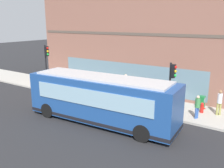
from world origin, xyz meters
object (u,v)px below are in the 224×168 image
Objects in this scene: pedestrian_by_light_pole at (220,101)px; pedestrian_near_hydrant at (126,83)px; pedestrian_near_building_entrance at (197,105)px; newspaper_vending_box at (202,102)px; traffic_light_near_corner at (172,79)px; fire_hydrant at (202,108)px; traffic_light_down_block at (47,59)px; pedestrian_walking_along_curb at (157,89)px; city_bus_nearside at (101,99)px.

pedestrian_near_hydrant reaches higher than pedestrian_by_light_pole.
newspaper_vending_box is (2.28, 0.26, -0.44)m from pedestrian_near_building_entrance.
traffic_light_near_corner is 3.62m from newspaper_vending_box.
pedestrian_near_hydrant reaches higher than fire_hydrant.
fire_hydrant is 1.39m from pedestrian_near_building_entrance.
fire_hydrant is 0.42× the size of pedestrian_by_light_pole.
traffic_light_down_block reaches higher than pedestrian_by_light_pole.
pedestrian_near_hydrant is (0.99, 6.85, 0.67)m from fire_hydrant.
fire_hydrant is at bearing -47.72° from traffic_light_near_corner.
traffic_light_down_block reaches higher than pedestrian_near_hydrant.
newspaper_vending_box is at bearing -79.39° from pedestrian_walking_along_curb.
pedestrian_near_hydrant is (0.84, 7.91, 0.00)m from pedestrian_by_light_pole.
pedestrian_walking_along_curb is (-0.61, -3.22, 0.02)m from pedestrian_near_hydrant.
city_bus_nearside is at bearing -164.22° from pedestrian_near_hydrant.
pedestrian_walking_along_curb is at bearing 43.67° from traffic_light_near_corner.
traffic_light_near_corner reaches higher than pedestrian_near_hydrant.
traffic_light_down_block is 14.07m from fire_hydrant.
pedestrian_near_hydrant is at bearing 79.24° from pedestrian_walking_along_curb.
traffic_light_down_block is at bearing 97.38° from fire_hydrant.
newspaper_vending_box is (1.00, 0.28, 0.09)m from fire_hydrant.
newspaper_vending_box is at bearing 15.78° from fire_hydrant.
city_bus_nearside is 5.60× the size of pedestrian_walking_along_curb.
pedestrian_walking_along_curb reaches higher than pedestrian_near_building_entrance.
pedestrian_near_hydrant reaches higher than newspaper_vending_box.
pedestrian_by_light_pole is 1.70m from newspaper_vending_box.
pedestrian_near_hydrant is at bearing -68.08° from traffic_light_down_block.
pedestrian_walking_along_curb is (5.42, -1.52, -0.35)m from city_bus_nearside.
traffic_light_near_corner is at bearing 100.10° from pedestrian_near_building_entrance.
city_bus_nearside is 5.70× the size of pedestrian_near_hydrant.
pedestrian_by_light_pole is (1.43, -1.08, 0.13)m from pedestrian_near_building_entrance.
traffic_light_down_block is (-0.19, 11.97, 0.38)m from traffic_light_near_corner.
pedestrian_near_building_entrance is at bearing -53.74° from city_bus_nearside.
newspaper_vending_box is at bearing 57.69° from pedestrian_by_light_pole.
pedestrian_near_building_entrance is 3.97m from pedestrian_walking_along_curb.
city_bus_nearside is at bearing 141.19° from newspaper_vending_box.
newspaper_vending_box reaches higher than fire_hydrant.
pedestrian_walking_along_curb is at bearing 100.61° from newspaper_vending_box.
city_bus_nearside is 5.72× the size of pedestrian_by_light_pole.
traffic_light_near_corner is 2.39m from pedestrian_near_building_entrance.
newspaper_vending_box is (0.85, 1.35, -0.58)m from pedestrian_by_light_pole.
city_bus_nearside is 13.75× the size of fire_hydrant.
city_bus_nearside is 2.82× the size of traffic_light_near_corner.
fire_hydrant is at bearing -45.59° from city_bus_nearside.
fire_hydrant is 0.41× the size of pedestrian_walking_along_curb.
city_bus_nearside is 6.37m from pedestrian_near_building_entrance.
city_bus_nearside is 7.27m from fire_hydrant.
city_bus_nearside is 6.47× the size of pedestrian_near_building_entrance.
city_bus_nearside is at bearing 126.26° from pedestrian_near_building_entrance.
pedestrian_near_building_entrance is 7.19m from pedestrian_near_hydrant.
traffic_light_down_block is 2.65× the size of pedestrian_near_building_entrance.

